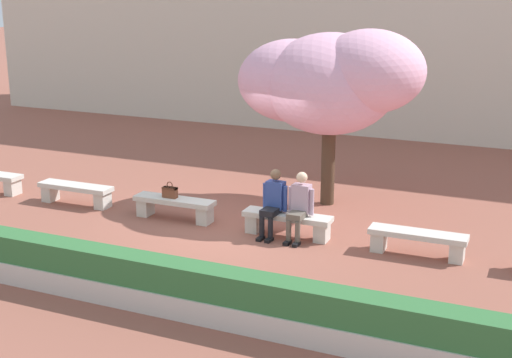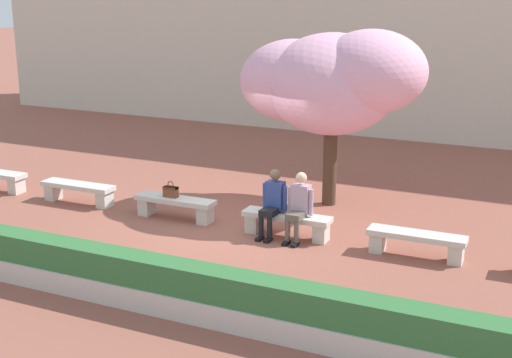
% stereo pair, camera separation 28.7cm
% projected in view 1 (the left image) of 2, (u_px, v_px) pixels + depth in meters
% --- Properties ---
extents(ground_plane, '(100.00, 100.00, 0.00)m').
position_uv_depth(ground_plane, '(229.00, 227.00, 14.14)').
color(ground_plane, '#8E5142').
extents(stone_bench_near_west, '(1.73, 0.45, 0.45)m').
position_uv_depth(stone_bench_near_west, '(76.00, 191.00, 15.51)').
color(stone_bench_near_west, beige).
rests_on(stone_bench_near_west, ground).
extents(stone_bench_center, '(1.73, 0.45, 0.45)m').
position_uv_depth(stone_bench_center, '(174.00, 205.00, 14.54)').
color(stone_bench_center, beige).
rests_on(stone_bench_center, ground).
extents(stone_bench_near_east, '(1.73, 0.45, 0.45)m').
position_uv_depth(stone_bench_near_east, '(287.00, 221.00, 13.57)').
color(stone_bench_near_east, beige).
rests_on(stone_bench_near_east, ground).
extents(stone_bench_east_end, '(1.73, 0.45, 0.45)m').
position_uv_depth(stone_bench_east_end, '(418.00, 240.00, 12.61)').
color(stone_bench_east_end, beige).
rests_on(stone_bench_east_end, ground).
extents(person_seated_left, '(0.51, 0.70, 1.29)m').
position_uv_depth(person_seated_left, '(273.00, 200.00, 13.53)').
color(person_seated_left, black).
rests_on(person_seated_left, ground).
extents(person_seated_right, '(0.51, 0.69, 1.29)m').
position_uv_depth(person_seated_right, '(300.00, 204.00, 13.32)').
color(person_seated_right, black).
rests_on(person_seated_right, ground).
extents(handbag, '(0.30, 0.15, 0.34)m').
position_uv_depth(handbag, '(170.00, 192.00, 14.51)').
color(handbag, brown).
rests_on(handbag, stone_bench_center).
extents(cherry_tree_main, '(4.03, 2.92, 3.80)m').
position_uv_depth(cherry_tree_main, '(330.00, 80.00, 14.90)').
color(cherry_tree_main, '#473323').
rests_on(cherry_tree_main, ground).
extents(planter_hedge_foreground, '(17.15, 0.50, 0.80)m').
position_uv_depth(planter_hedge_foreground, '(121.00, 278.00, 10.77)').
color(planter_hedge_foreground, beige).
rests_on(planter_hedge_foreground, ground).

